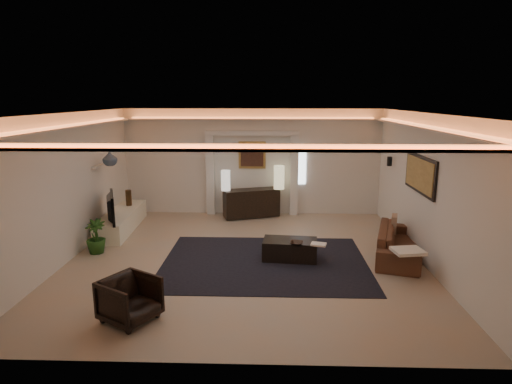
{
  "coord_description": "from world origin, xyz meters",
  "views": [
    {
      "loc": [
        0.49,
        -8.13,
        3.18
      ],
      "look_at": [
        0.2,
        0.6,
        1.25
      ],
      "focal_mm": 29.97,
      "sensor_mm": 36.0,
      "label": 1
    }
  ],
  "objects_px": {
    "console": "(251,203)",
    "coffee_table": "(290,249)",
    "sofa": "(399,243)",
    "armchair": "(130,300)"
  },
  "relations": [
    {
      "from": "coffee_table",
      "to": "sofa",
      "type": "bearing_deg",
      "value": 10.34
    },
    {
      "from": "coffee_table",
      "to": "armchair",
      "type": "bearing_deg",
      "value": -128.68
    },
    {
      "from": "coffee_table",
      "to": "armchair",
      "type": "relative_size",
      "value": 1.48
    },
    {
      "from": "armchair",
      "to": "sofa",
      "type": "bearing_deg",
      "value": -29.05
    },
    {
      "from": "console",
      "to": "sofa",
      "type": "distance_m",
      "value": 4.25
    },
    {
      "from": "console",
      "to": "coffee_table",
      "type": "bearing_deg",
      "value": -92.17
    },
    {
      "from": "console",
      "to": "coffee_table",
      "type": "height_order",
      "value": "console"
    },
    {
      "from": "coffee_table",
      "to": "console",
      "type": "bearing_deg",
      "value": 111.83
    },
    {
      "from": "sofa",
      "to": "coffee_table",
      "type": "relative_size",
      "value": 1.93
    },
    {
      "from": "console",
      "to": "sofa",
      "type": "xyz_separation_m",
      "value": [
        3.13,
        -2.87,
        -0.1
      ]
    }
  ]
}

